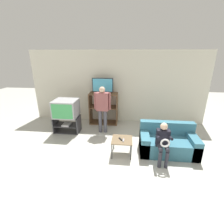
% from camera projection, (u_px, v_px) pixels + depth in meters
% --- Properties ---
extents(ground_plane, '(18.00, 18.00, 0.00)m').
position_uv_depth(ground_plane, '(102.00, 188.00, 3.16)').
color(ground_plane, '#B7B7AD').
extents(wall_back, '(6.40, 0.06, 2.60)m').
position_uv_depth(wall_back, '(117.00, 87.00, 5.95)').
color(wall_back, silver).
rests_on(wall_back, ground_plane).
extents(tv_stand, '(0.83, 0.47, 0.54)m').
position_uv_depth(tv_stand, '(67.00, 124.00, 5.37)').
color(tv_stand, '#38383D').
rests_on(tv_stand, ground_plane).
extents(television_main, '(0.74, 0.67, 0.54)m').
position_uv_depth(television_main, '(66.00, 108.00, 5.21)').
color(television_main, '#9E9EA3').
rests_on(television_main, tv_stand).
extents(media_shelf, '(1.02, 0.49, 1.14)m').
position_uv_depth(media_shelf, '(104.00, 108.00, 5.94)').
color(media_shelf, brown).
rests_on(media_shelf, ground_plane).
extents(television_flat, '(0.74, 0.20, 0.54)m').
position_uv_depth(television_flat, '(103.00, 86.00, 5.67)').
color(television_flat, black).
rests_on(television_flat, media_shelf).
extents(snack_table, '(0.51, 0.51, 0.43)m').
position_uv_depth(snack_table, '(122.00, 141.00, 4.10)').
color(snack_table, brown).
rests_on(snack_table, ground_plane).
extents(remote_control_black, '(0.11, 0.14, 0.02)m').
position_uv_depth(remote_control_black, '(120.00, 139.00, 4.08)').
color(remote_control_black, black).
rests_on(remote_control_black, snack_table).
extents(remote_control_white, '(0.05, 0.15, 0.02)m').
position_uv_depth(remote_control_white, '(123.00, 140.00, 4.03)').
color(remote_control_white, gray).
rests_on(remote_control_white, snack_table).
extents(couch, '(1.43, 0.80, 0.75)m').
position_uv_depth(couch, '(167.00, 142.00, 4.27)').
color(couch, teal).
rests_on(couch, ground_plane).
extents(person_standing_adult, '(0.53, 0.20, 1.53)m').
position_uv_depth(person_standing_adult, '(102.00, 106.00, 5.11)').
color(person_standing_adult, '#4C4C56').
rests_on(person_standing_adult, ground_plane).
extents(person_seated_child, '(0.33, 0.43, 0.98)m').
position_uv_depth(person_seated_child, '(163.00, 140.00, 3.75)').
color(person_seated_child, '#2D2D38').
rests_on(person_seated_child, ground_plane).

